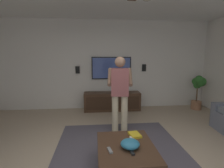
{
  "coord_description": "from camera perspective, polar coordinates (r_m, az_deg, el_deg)",
  "views": [
    {
      "loc": [
        -2.33,
        0.33,
        1.66
      ],
      "look_at": [
        1.37,
        -0.03,
        1.06
      ],
      "focal_mm": 28.39,
      "sensor_mm": 36.0,
      "label": 1
    }
  ],
  "objects": [
    {
      "name": "area_rug",
      "position": [
        3.02,
        3.74,
        -24.04
      ],
      "size": [
        3.15,
        2.28,
        0.01
      ],
      "primitive_type": "cube",
      "color": "#514C56",
      "rests_on": "ground"
    },
    {
      "name": "person_standing",
      "position": [
        3.76,
        2.55,
        -2.01
      ],
      "size": [
        0.58,
        0.59,
        1.64
      ],
      "rotation": [
        0.0,
        0.0,
        -0.13
      ],
      "color": "#C6B793",
      "rests_on": "ground"
    },
    {
      "name": "potted_plant_tall",
      "position": [
        6.03,
        26.09,
        -1.04
      ],
      "size": [
        0.48,
        0.38,
        1.08
      ],
      "color": "#9E6B4C",
      "rests_on": "ground"
    },
    {
      "name": "remote_black",
      "position": [
        2.5,
        6.41,
        -20.88
      ],
      "size": [
        0.15,
        0.05,
        0.02
      ],
      "primitive_type": "cube",
      "rotation": [
        0.0,
        0.0,
        3.18
      ],
      "color": "black",
      "rests_on": "coffee_table"
    },
    {
      "name": "remote_grey",
      "position": [
        2.52,
        -0.71,
        -20.57
      ],
      "size": [
        0.16,
        0.07,
        0.02
      ],
      "primitive_type": "cube",
      "rotation": [
        0.0,
        0.0,
        3.33
      ],
      "color": "slate",
      "rests_on": "coffee_table"
    },
    {
      "name": "bowl",
      "position": [
        2.58,
        5.85,
        -18.64
      ],
      "size": [
        0.26,
        0.26,
        0.12
      ],
      "primitive_type": "ellipsoid",
      "color": "teal",
      "rests_on": "coffee_table"
    },
    {
      "name": "remote_white",
      "position": [
        2.82,
        6.54,
        -17.16
      ],
      "size": [
        0.15,
        0.06,
        0.02
      ],
      "primitive_type": "cube",
      "rotation": [
        0.0,
        0.0,
        0.1
      ],
      "color": "white",
      "rests_on": "coffee_table"
    },
    {
      "name": "book",
      "position": [
        2.94,
        7.33,
        -15.92
      ],
      "size": [
        0.24,
        0.2,
        0.04
      ],
      "primitive_type": "cube",
      "rotation": [
        0.0,
        0.0,
        0.18
      ],
      "color": "gold",
      "rests_on": "coffee_table"
    },
    {
      "name": "media_console",
      "position": [
        5.45,
        0.06,
        -5.58
      ],
      "size": [
        0.45,
        1.7,
        0.55
      ],
      "rotation": [
        0.0,
        0.0,
        3.14
      ],
      "color": "#422B1C",
      "rests_on": "ground"
    },
    {
      "name": "vase_round",
      "position": [
        5.39,
        1.31,
        -1.57
      ],
      "size": [
        0.22,
        0.22,
        0.22
      ],
      "primitive_type": "sphere",
      "color": "teal",
      "rests_on": "media_console"
    },
    {
      "name": "tv",
      "position": [
        5.53,
        -0.19,
        5.17
      ],
      "size": [
        0.05,
        1.22,
        0.69
      ],
      "rotation": [
        0.0,
        0.0,
        3.14
      ],
      "color": "black"
    },
    {
      "name": "coffee_table",
      "position": [
        2.7,
        4.54,
        -21.2
      ],
      "size": [
        1.0,
        0.8,
        0.4
      ],
      "color": "#422B1C",
      "rests_on": "ground"
    },
    {
      "name": "wall_speaker_left",
      "position": [
        5.73,
        10.27,
        5.16
      ],
      "size": [
        0.06,
        0.12,
        0.22
      ],
      "primitive_type": "cube",
      "color": "black"
    },
    {
      "name": "wall_speaker_right",
      "position": [
        5.54,
        -11.02,
        4.5
      ],
      "size": [
        0.06,
        0.12,
        0.22
      ],
      "primitive_type": "cube",
      "color": "black"
    },
    {
      "name": "wall_back_tv",
      "position": [
        5.6,
        -2.21,
        6.15
      ],
      "size": [
        0.1,
        6.73,
        2.74
      ],
      "primitive_type": "cube",
      "color": "silver",
      "rests_on": "ground"
    }
  ]
}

